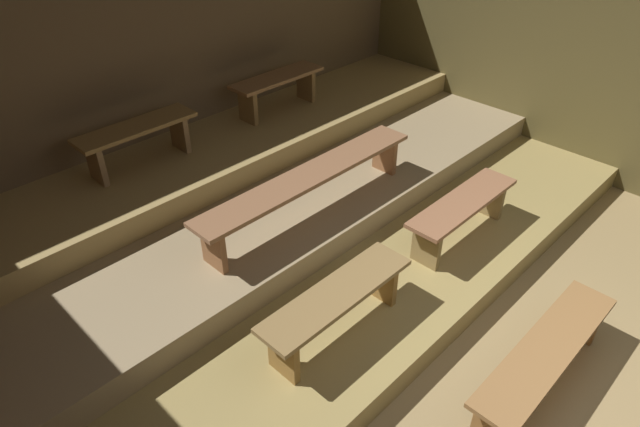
# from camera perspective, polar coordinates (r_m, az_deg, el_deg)

# --- Properties ---
(ground) EXTENTS (6.70, 5.17, 0.08)m
(ground) POSITION_cam_1_polar(r_m,az_deg,el_deg) (4.76, 3.25, -6.24)
(ground) COLOR #998052
(wall_back) EXTENTS (6.70, 0.06, 2.38)m
(wall_back) POSITION_cam_1_polar(r_m,az_deg,el_deg) (5.63, -13.95, 14.15)
(wall_back) COLOR brown
(wall_back) RESTS_ON ground
(wall_right) EXTENTS (0.06, 5.17, 2.38)m
(wall_right) POSITION_cam_1_polar(r_m,az_deg,el_deg) (6.46, 22.17, 15.30)
(wall_right) COLOR brown
(wall_right) RESTS_ON ground
(platform_lower) EXTENTS (5.90, 3.26, 0.22)m
(platform_lower) POSITION_cam_1_polar(r_m,az_deg,el_deg) (4.96, -1.48, -2.00)
(platform_lower) COLOR #9C874D
(platform_lower) RESTS_ON ground
(platform_middle) EXTENTS (5.90, 2.17, 0.22)m
(platform_middle) POSITION_cam_1_polar(r_m,az_deg,el_deg) (5.18, -5.76, 2.50)
(platform_middle) COLOR #98835F
(platform_middle) RESTS_ON platform_lower
(platform_upper) EXTENTS (5.90, 1.07, 0.22)m
(platform_upper) POSITION_cam_1_polar(r_m,az_deg,el_deg) (5.45, -9.68, 6.60)
(platform_upper) COLOR #A1864F
(platform_upper) RESTS_ON platform_middle
(bench_floor_center) EXTENTS (1.48, 0.31, 0.38)m
(bench_floor_center) POSITION_cam_1_polar(r_m,az_deg,el_deg) (3.95, 22.38, -13.48)
(bench_floor_center) COLOR olive
(bench_floor_center) RESTS_ON ground
(bench_lower_left) EXTENTS (1.22, 0.31, 0.38)m
(bench_lower_left) POSITION_cam_1_polar(r_m,az_deg,el_deg) (3.71, 1.75, -9.19)
(bench_lower_left) COLOR olive
(bench_lower_left) RESTS_ON platform_lower
(bench_lower_right) EXTENTS (1.22, 0.31, 0.38)m
(bench_lower_right) POSITION_cam_1_polar(r_m,az_deg,el_deg) (4.71, 14.56, 0.39)
(bench_lower_right) COLOR #926041
(bench_lower_right) RESTS_ON platform_lower
(bench_middle_center) EXTENTS (2.21, 0.31, 0.38)m
(bench_middle_center) POSITION_cam_1_polar(r_m,az_deg,el_deg) (4.48, -1.06, 3.44)
(bench_middle_center) COLOR #8B5F3F
(bench_middle_center) RESTS_ON platform_middle
(bench_upper_left) EXTENTS (1.05, 0.31, 0.38)m
(bench_upper_left) POSITION_cam_1_polar(r_m,az_deg,el_deg) (5.01, -18.44, 7.67)
(bench_upper_left) COLOR olive
(bench_upper_left) RESTS_ON platform_upper
(bench_upper_right) EXTENTS (1.05, 0.31, 0.38)m
(bench_upper_right) POSITION_cam_1_polar(r_m,az_deg,el_deg) (5.83, -4.43, 13.17)
(bench_upper_right) COLOR olive
(bench_upper_right) RESTS_ON platform_upper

